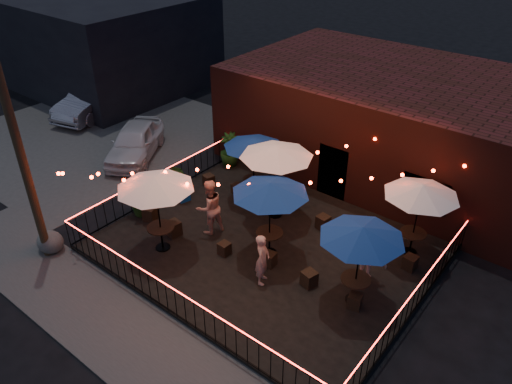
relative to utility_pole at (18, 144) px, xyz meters
The scene contains 39 objects.
ground 7.21m from the utility_pole, 25.71° to the left, with size 110.00×110.00×0.00m, color black.
patio 8.11m from the utility_pole, 40.43° to the left, with size 10.00×8.00×0.15m, color black.
sidewalk 6.74m from the utility_pole, ahead, with size 18.00×2.50×0.05m, color #44423F.
parking_lot 10.15m from the utility_pole, 135.00° to the left, with size 11.00×12.00×0.02m, color #44423F.
brick_building 14.27m from the utility_pole, 63.05° to the left, with size 14.00×8.00×4.00m.
background_building 17.19m from the utility_pole, 137.37° to the left, with size 12.00×9.00×5.00m, color black.
utility_pole is the anchor object (origin of this frame).
fence_front 6.38m from the utility_pole, ahead, with size 10.00×0.04×1.04m.
fence_left 5.70m from the utility_pole, 85.03° to the left, with size 0.04×8.00×1.04m.
fence_right 11.85m from the utility_pole, 23.86° to the left, with size 0.04×8.00×1.04m.
festoon_lights 6.32m from the utility_pole, 44.40° to the left, with size 10.02×8.72×1.32m.
cafe_table_0 3.98m from the utility_pole, 41.37° to the left, with size 2.98×2.98×2.67m.
cafe_table_1 7.65m from the utility_pole, 65.30° to the left, with size 2.76×2.76×2.43m.
cafe_table_2 7.33m from the utility_pole, 37.94° to the left, with size 3.06×3.06×2.62m.
cafe_table_3 7.84m from the utility_pole, 54.11° to the left, with size 2.58×2.58×2.77m.
cafe_table_4 9.91m from the utility_pole, 25.50° to the left, with size 2.66×2.66×2.57m.
cafe_table_5 11.83m from the utility_pole, 38.33° to the left, with size 2.49×2.49×2.53m.
bistro_chair_0 5.03m from the utility_pole, 69.16° to the left, with size 0.42×0.42×0.50m, color black.
bistro_chair_1 5.44m from the utility_pole, 51.31° to the left, with size 0.43×0.43×0.51m, color black.
bistro_chair_2 7.38m from the utility_pole, 78.87° to the left, with size 0.37×0.37×0.44m, color black.
bistro_chair_3 7.89m from the utility_pole, 69.10° to the left, with size 0.34×0.34×0.40m, color black.
bistro_chair_4 6.81m from the utility_pole, 37.41° to the left, with size 0.34×0.34×0.41m, color black.
bistro_chair_5 8.07m from the utility_pole, 33.19° to the left, with size 0.38×0.38×0.45m, color black.
bistro_chair_6 9.15m from the utility_pole, 56.02° to the left, with size 0.35×0.35×0.42m, color black.
bistro_chair_7 9.85m from the utility_pole, 46.70° to the left, with size 0.40×0.40×0.47m, color black.
bistro_chair_8 9.22m from the utility_pole, 27.87° to the left, with size 0.40×0.40×0.47m, color black.
bistro_chair_9 10.50m from the utility_pole, 23.96° to the left, with size 0.36×0.36×0.43m, color black.
bistro_chair_10 11.60m from the utility_pole, 40.72° to the left, with size 0.43×0.43×0.51m, color black.
bistro_chair_11 12.10m from the utility_pole, 34.41° to the left, with size 0.38×0.38×0.45m, color black.
patron_a 7.71m from the utility_pole, 27.01° to the left, with size 0.61×0.40×1.67m, color #DDB18C.
patron_b 6.05m from the utility_pole, 50.44° to the left, with size 0.96×0.75×1.97m, color #D8A695.
patron_c 10.55m from the utility_pole, 31.68° to the left, with size 1.20×0.69×1.85m, color tan.
potted_shrub_a 4.71m from the utility_pole, 76.71° to the left, with size 1.22×1.05×1.35m, color #103610.
potted_shrub_b 6.17m from the utility_pole, 81.26° to the left, with size 0.70×0.56×1.27m, color #16370E.
potted_shrub_c 8.69m from the utility_pole, 84.34° to the left, with size 0.80×0.80×1.43m, color #0D350B.
cooler 6.11m from the utility_pole, 77.02° to the left, with size 0.75×0.62×0.85m.
boulder 3.65m from the utility_pole, 116.10° to the left, with size 0.92×0.78×0.72m, color #4D4D47.
car_white 7.74m from the utility_pole, 116.30° to the left, with size 1.72×4.27×1.45m, color silver.
car_silver 12.15m from the utility_pole, 136.23° to the left, with size 1.75×5.02×1.65m, color #A8A7AF.
Camera 1 is at (7.81, -8.32, 10.33)m, focal length 35.00 mm.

